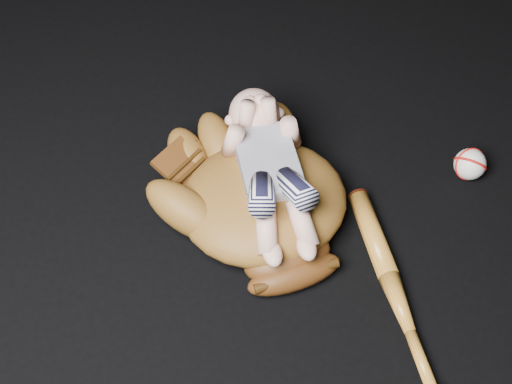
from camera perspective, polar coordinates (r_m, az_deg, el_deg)
baseball_glove at (r=1.39m, az=0.58°, el=-0.28°), size 0.46×0.51×0.15m
newborn_baby at (r=1.35m, az=1.27°, el=1.65°), size 0.21×0.40×0.16m
baseball_bat at (r=1.36m, az=10.92°, el=-7.54°), size 0.07×0.44×0.04m
baseball at (r=1.56m, az=16.75°, el=2.15°), size 0.09×0.09×0.07m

